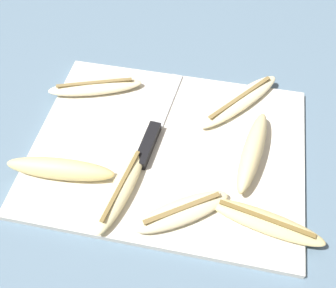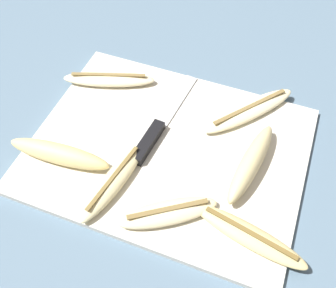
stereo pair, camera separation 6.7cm
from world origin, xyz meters
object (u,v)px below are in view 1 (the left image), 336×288
banana_spotted_left (265,222)px  banana_cream_curved (182,212)px  banana_soft_right (122,189)px  banana_mellow_near (253,151)px  banana_pale_long (240,101)px  knife (152,134)px  banana_bright_far (95,87)px  banana_golden_short (60,169)px

banana_spotted_left → banana_cream_curved: bearing=-176.2°
banana_soft_right → banana_mellow_near: 0.22m
banana_pale_long → banana_spotted_left: 0.25m
banana_soft_right → banana_spotted_left: size_ratio=0.94×
knife → banana_mellow_near: (0.17, -0.01, 0.01)m
knife → banana_spotted_left: 0.24m
banana_bright_far → banana_spotted_left: bearing=-33.2°
knife → banana_soft_right: banana_soft_right is taller
banana_bright_far → banana_spotted_left: banana_bright_far is taller
banana_cream_curved → banana_soft_right: bearing=168.5°
banana_bright_far → banana_cream_curved: 0.31m
banana_soft_right → banana_mellow_near: banana_mellow_near is taller
banana_bright_far → banana_spotted_left: (0.33, -0.22, -0.00)m
banana_bright_far → banana_mellow_near: bearing=-18.0°
banana_spotted_left → banana_cream_curved: 0.12m
banana_soft_right → banana_mellow_near: size_ratio=0.98×
banana_bright_far → banana_mellow_near: banana_mellow_near is taller
banana_spotted_left → banana_cream_curved: banana_cream_curved is taller
banana_pale_long → banana_bright_far: bearing=-176.0°
knife → banana_soft_right: size_ratio=1.36×
banana_golden_short → banana_mellow_near: 0.32m
knife → banana_golden_short: 0.17m
banana_bright_far → banana_golden_short: (0.00, -0.19, 0.01)m
knife → banana_pale_long: bearing=42.2°
banana_bright_far → banana_mellow_near: 0.32m
banana_bright_far → banana_soft_right: size_ratio=1.05×
banana_pale_long → banana_mellow_near: bearing=-75.3°
banana_mellow_near → banana_cream_curved: bearing=-126.9°
knife → banana_cream_curved: size_ratio=1.53×
knife → banana_mellow_near: banana_mellow_near is taller
banana_mellow_near → banana_spotted_left: bearing=-76.7°
banana_golden_short → banana_cream_curved: banana_golden_short is taller
banana_mellow_near → banana_pale_long: 0.12m
knife → banana_bright_far: 0.16m
banana_golden_short → banana_pale_long: size_ratio=1.00×
banana_bright_far → banana_soft_right: bearing=-62.1°
banana_cream_curved → banana_golden_short: bearing=171.0°
banana_pale_long → banana_cream_curved: banana_cream_curved is taller
banana_bright_far → banana_pale_long: bearing=4.0°
banana_bright_far → banana_spotted_left: 0.40m
banana_soft_right → banana_mellow_near: bearing=28.7°
banana_spotted_left → banana_cream_curved: size_ratio=1.21×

